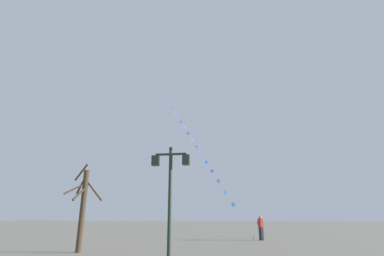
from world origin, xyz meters
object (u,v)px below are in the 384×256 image
kite_flyer (261,227)px  bare_tree (83,205)px  kite_train (197,147)px  twin_lantern_lamp_post (170,180)px

kite_flyer → bare_tree: bearing=100.8°
kite_flyer → bare_tree: size_ratio=0.40×
kite_train → kite_flyer: (5.88, -9.56, -8.37)m
bare_tree → kite_flyer: bearing=42.4°
twin_lantern_lamp_post → kite_train: kite_train is taller
kite_flyer → twin_lantern_lamp_post: bearing=127.8°
twin_lantern_lamp_post → kite_train: size_ratio=0.25×
twin_lantern_lamp_post → kite_flyer: (4.26, 11.31, -2.15)m
kite_flyer → bare_tree: bare_tree is taller
kite_train → twin_lantern_lamp_post: bearing=-85.6°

